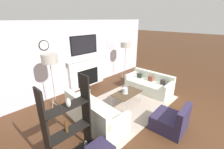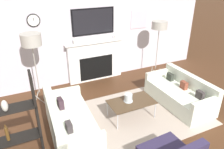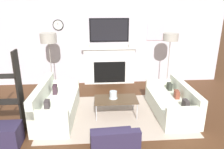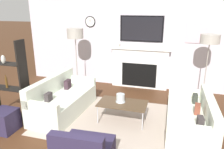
% 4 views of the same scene
% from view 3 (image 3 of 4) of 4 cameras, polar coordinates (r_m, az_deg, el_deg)
% --- Properties ---
extents(fireplace_wall, '(7.44, 0.28, 2.70)m').
position_cam_3_polar(fireplace_wall, '(7.14, -0.71, 7.22)').
color(fireplace_wall, silver).
rests_on(fireplace_wall, ground_plane).
extents(area_rug, '(3.44, 2.18, 0.01)m').
position_cam_3_polar(area_rug, '(5.42, 0.85, -10.45)').
color(area_rug, '#B4A293').
rests_on(area_rug, ground_plane).
extents(couch_left, '(0.90, 1.84, 0.83)m').
position_cam_3_polar(couch_left, '(5.36, -14.54, -7.95)').
color(couch_left, silver).
rests_on(couch_left, ground_plane).
extents(couch_right, '(0.88, 1.77, 0.72)m').
position_cam_3_polar(couch_right, '(5.60, 15.56, -7.24)').
color(couch_right, silver).
rests_on(couch_right, ground_plane).
extents(armchair, '(0.81, 0.84, 0.76)m').
position_cam_3_polar(armchair, '(3.94, 0.39, -18.72)').
color(armchair, '#2C2441').
rests_on(armchair, ground_plane).
extents(coffee_table, '(1.03, 0.60, 0.42)m').
position_cam_3_polar(coffee_table, '(5.25, 1.02, -6.69)').
color(coffee_table, '#4C3823').
rests_on(coffee_table, ground_plane).
extents(hurricane_candle, '(0.21, 0.21, 0.18)m').
position_cam_3_polar(hurricane_candle, '(5.25, 0.34, -5.45)').
color(hurricane_candle, silver).
rests_on(hurricane_candle, coffee_table).
extents(floor_lamp_left, '(0.46, 0.46, 1.80)m').
position_cam_3_polar(floor_lamp_left, '(6.48, -16.27, 9.01)').
color(floor_lamp_left, '#9E998E').
rests_on(floor_lamp_left, ground_plane).
extents(floor_lamp_right, '(0.45, 0.45, 1.76)m').
position_cam_3_polar(floor_lamp_right, '(6.71, 15.04, 9.25)').
color(floor_lamp_right, '#9E998E').
rests_on(floor_lamp_right, ground_plane).
extents(ottoman, '(0.44, 0.44, 0.44)m').
position_cam_3_polar(ottoman, '(4.72, -25.40, -14.24)').
color(ottoman, '#2C2441').
rests_on(ottoman, ground_plane).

